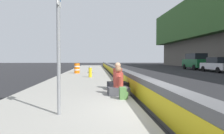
{
  "coord_description": "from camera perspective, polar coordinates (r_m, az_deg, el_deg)",
  "views": [
    {
      "loc": [
        -5.35,
        1.7,
        1.49
      ],
      "look_at": [
        8.75,
        0.6,
        0.95
      ],
      "focal_mm": 33.14,
      "sensor_mm": 36.0,
      "label": 1
    }
  ],
  "objects": [
    {
      "name": "backpack",
      "position": [
        7.04,
        3.07,
        -7.24
      ],
      "size": [
        0.32,
        0.28,
        0.4
      ],
      "color": "#4C7A3D",
      "rests_on": "sidewalk_strip"
    },
    {
      "name": "jersey_barrier",
      "position": [
        5.71,
        13.06,
        -8.6
      ],
      "size": [
        76.0,
        0.45,
        0.85
      ],
      "color": "#545456",
      "rests_on": "ground_plane"
    },
    {
      "name": "seated_person_foreground",
      "position": [
        7.85,
        1.77,
        -5.21
      ],
      "size": [
        0.72,
        0.83,
        1.08
      ],
      "color": "#424247",
      "rests_on": "sidewalk_strip"
    },
    {
      "name": "seated_person_middle",
      "position": [
        9.27,
        1.58,
        -3.84
      ],
      "size": [
        0.82,
        0.93,
        1.2
      ],
      "color": "black",
      "rests_on": "sidewalk_strip"
    },
    {
      "name": "construction_barrel",
      "position": [
        19.95,
        -9.65,
        -0.34
      ],
      "size": [
        0.54,
        0.54,
        0.95
      ],
      "color": "orange",
      "rests_on": "sidewalk_strip"
    },
    {
      "name": "sidewalk_strip",
      "position": [
        5.62,
        -14.38,
        -12.51
      ],
      "size": [
        80.0,
        4.4,
        0.14
      ],
      "primitive_type": "cube",
      "color": "gray",
      "rests_on": "ground_plane"
    },
    {
      "name": "ground_plane",
      "position": [
        5.81,
        13.06,
        -12.72
      ],
      "size": [
        160.0,
        160.0,
        0.0
      ],
      "primitive_type": "plane",
      "color": "#232326",
      "rests_on": "ground"
    },
    {
      "name": "parked_car_midline",
      "position": [
        31.22,
        22.08,
        1.47
      ],
      "size": [
        4.82,
        2.1,
        2.28
      ],
      "color": "#145128",
      "rests_on": "ground_plane"
    },
    {
      "name": "route_sign_post",
      "position": [
        5.19,
        -14.53,
        10.13
      ],
      "size": [
        0.44,
        0.09,
        3.6
      ],
      "color": "gray",
      "rests_on": "sidewalk_strip"
    },
    {
      "name": "fire_hydrant",
      "position": [
        15.47,
        -6.04,
        -1.16
      ],
      "size": [
        0.26,
        0.46,
        0.88
      ],
      "color": "gold",
      "rests_on": "sidewalk_strip"
    },
    {
      "name": "parked_car_fourth",
      "position": [
        26.23,
        27.16,
        0.58
      ],
      "size": [
        4.54,
        2.03,
        1.71
      ],
      "color": "silver",
      "rests_on": "ground_plane"
    }
  ]
}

